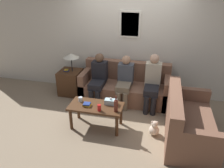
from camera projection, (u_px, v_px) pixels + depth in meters
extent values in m
plane|color=gray|center=(121.00, 109.00, 4.88)|extent=(16.00, 16.00, 0.00)
cube|color=silver|center=(130.00, 41.00, 5.13)|extent=(9.00, 0.06, 2.60)
cube|color=silver|center=(130.00, 24.00, 4.92)|extent=(0.48, 0.02, 0.60)
cube|color=#B7CCB2|center=(130.00, 25.00, 4.91)|extent=(0.40, 0.01, 0.52)
cube|color=brown|center=(125.00, 92.00, 5.17)|extent=(2.04, 0.81, 0.42)
cube|color=brown|center=(127.00, 70.00, 5.25)|extent=(2.04, 0.20, 0.45)
cube|color=brown|center=(87.00, 83.00, 5.32)|extent=(0.14, 0.81, 0.67)
cube|color=brown|center=(166.00, 91.00, 4.92)|extent=(0.14, 0.81, 0.67)
cube|color=brown|center=(189.00, 128.00, 3.90)|extent=(0.81, 1.54, 0.42)
cube|color=brown|center=(174.00, 105.00, 3.78)|extent=(0.20, 1.54, 0.45)
cube|color=brown|center=(194.00, 150.00, 3.23)|extent=(0.81, 0.14, 0.67)
cube|color=brown|center=(187.00, 103.00, 4.46)|extent=(0.81, 0.14, 0.67)
cube|color=#4C2D19|center=(96.00, 106.00, 4.12)|extent=(1.01, 0.50, 0.04)
cylinder|color=#4C2D19|center=(71.00, 119.00, 4.14)|extent=(0.06, 0.06, 0.43)
cylinder|color=#4C2D19|center=(117.00, 126.00, 3.96)|extent=(0.06, 0.06, 0.43)
cylinder|color=#4C2D19|center=(78.00, 109.00, 4.48)|extent=(0.06, 0.06, 0.43)
cylinder|color=#4C2D19|center=(121.00, 114.00, 4.29)|extent=(0.06, 0.06, 0.43)
cube|color=#4C2D19|center=(71.00, 82.00, 5.44)|extent=(0.53, 0.53, 0.60)
cylinder|color=#262628|center=(72.00, 64.00, 5.22)|extent=(0.02, 0.02, 0.37)
cone|color=beige|center=(71.00, 56.00, 5.13)|extent=(0.38, 0.38, 0.10)
cube|color=navy|center=(66.00, 71.00, 5.30)|extent=(0.13, 0.09, 0.02)
cube|color=gold|center=(66.00, 70.00, 5.29)|extent=(0.10, 0.10, 0.02)
cylinder|color=#562319|center=(116.00, 106.00, 3.88)|extent=(0.07, 0.07, 0.22)
cylinder|color=#562319|center=(116.00, 98.00, 3.81)|extent=(0.03, 0.03, 0.09)
cylinder|color=silver|center=(80.00, 99.00, 4.23)|extent=(0.08, 0.08, 0.09)
cube|color=gold|center=(87.00, 105.00, 4.09)|extent=(0.16, 0.13, 0.03)
cube|color=navy|center=(87.00, 104.00, 4.08)|extent=(0.14, 0.13, 0.03)
cylinder|color=red|center=(99.00, 108.00, 3.92)|extent=(0.07, 0.07, 0.12)
cube|color=silver|center=(111.00, 102.00, 4.13)|extent=(0.23, 0.12, 0.10)
sphere|color=white|center=(111.00, 99.00, 4.10)|extent=(0.05, 0.05, 0.05)
cube|color=black|center=(97.00, 84.00, 4.96)|extent=(0.31, 0.47, 0.14)
cylinder|color=black|center=(91.00, 99.00, 4.88)|extent=(0.11, 0.11, 0.42)
cylinder|color=black|center=(98.00, 99.00, 4.85)|extent=(0.11, 0.11, 0.42)
cube|color=black|center=(100.00, 71.00, 5.06)|extent=(0.34, 0.22, 0.46)
sphere|color=brown|center=(99.00, 58.00, 4.92)|extent=(0.20, 0.20, 0.20)
cube|color=#756651|center=(124.00, 86.00, 4.85)|extent=(0.31, 0.46, 0.14)
cylinder|color=#756651|center=(118.00, 101.00, 4.78)|extent=(0.11, 0.11, 0.42)
cylinder|color=#756651|center=(125.00, 102.00, 4.75)|extent=(0.11, 0.11, 0.42)
cube|color=#474C56|center=(126.00, 73.00, 4.96)|extent=(0.34, 0.22, 0.45)
sphere|color=tan|center=(126.00, 60.00, 4.82)|extent=(0.20, 0.20, 0.20)
cube|color=black|center=(151.00, 90.00, 4.71)|extent=(0.31, 0.49, 0.14)
cylinder|color=black|center=(146.00, 105.00, 4.62)|extent=(0.11, 0.11, 0.42)
cylinder|color=black|center=(153.00, 106.00, 4.59)|extent=(0.11, 0.11, 0.42)
cube|color=beige|center=(153.00, 74.00, 4.81)|extent=(0.34, 0.22, 0.53)
sphere|color=tan|center=(155.00, 59.00, 4.66)|extent=(0.20, 0.20, 0.20)
sphere|color=beige|center=(154.00, 130.00, 4.03)|extent=(0.19, 0.19, 0.19)
sphere|color=beige|center=(155.00, 124.00, 3.98)|extent=(0.12, 0.12, 0.12)
sphere|color=beige|center=(152.00, 122.00, 3.97)|extent=(0.04, 0.04, 0.04)
sphere|color=beige|center=(157.00, 123.00, 3.95)|extent=(0.04, 0.04, 0.04)
sphere|color=#FFEAD1|center=(154.00, 126.00, 3.94)|extent=(0.05, 0.05, 0.05)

